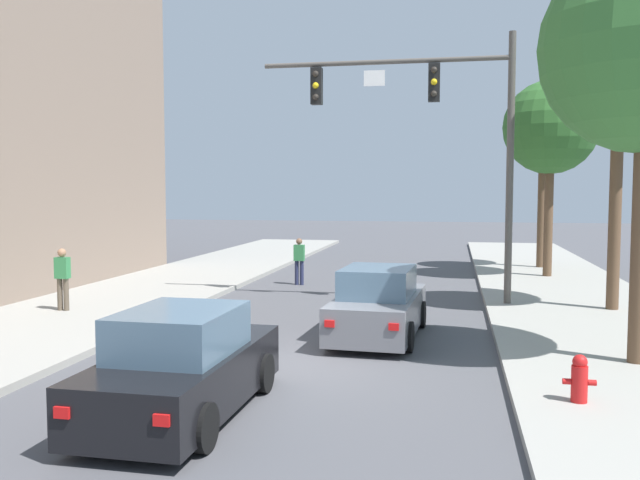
# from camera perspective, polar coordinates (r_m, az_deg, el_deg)

# --- Properties ---
(ground_plane) EXTENTS (120.00, 120.00, 0.00)m
(ground_plane) POSITION_cam_1_polar(r_m,az_deg,el_deg) (12.90, -3.03, -10.66)
(ground_plane) COLOR #4C4C51
(traffic_signal_mast) EXTENTS (7.11, 0.38, 7.50)m
(traffic_signal_mast) POSITION_cam_1_polar(r_m,az_deg,el_deg) (19.57, 9.79, 10.18)
(traffic_signal_mast) COLOR #514C47
(traffic_signal_mast) RESTS_ON sidewalk_right
(car_lead_grey) EXTENTS (2.01, 4.32, 1.60)m
(car_lead_grey) POSITION_cam_1_polar(r_m,az_deg,el_deg) (15.32, 4.96, -5.53)
(car_lead_grey) COLOR slate
(car_lead_grey) RESTS_ON ground
(car_following_black) EXTENTS (1.89, 4.27, 1.60)m
(car_following_black) POSITION_cam_1_polar(r_m,az_deg,el_deg) (10.27, -11.45, -10.48)
(car_following_black) COLOR black
(car_following_black) RESTS_ON ground
(pedestrian_sidewalk_left_walker) EXTENTS (0.36, 0.22, 1.64)m
(pedestrian_sidewalk_left_walker) POSITION_cam_1_polar(r_m,az_deg,el_deg) (19.02, -20.90, -2.86)
(pedestrian_sidewalk_left_walker) COLOR brown
(pedestrian_sidewalk_left_walker) RESTS_ON sidewalk_left
(pedestrian_crossing_road) EXTENTS (0.36, 0.22, 1.64)m
(pedestrian_crossing_road) POSITION_cam_1_polar(r_m,az_deg,el_deg) (23.65, -1.77, -1.61)
(pedestrian_crossing_road) COLOR #232847
(pedestrian_crossing_road) RESTS_ON ground
(fire_hydrant) EXTENTS (0.48, 0.24, 0.72)m
(fire_hydrant) POSITION_cam_1_polar(r_m,az_deg,el_deg) (11.00, 21.05, -10.85)
(fire_hydrant) COLOR red
(fire_hydrant) RESTS_ON sidewalk_right
(street_tree_second) EXTENTS (3.50, 3.50, 7.92)m
(street_tree_second) POSITION_cam_1_polar(r_m,az_deg,el_deg) (19.68, 23.94, 12.51)
(street_tree_second) COLOR brown
(street_tree_second) RESTS_ON sidewalk_right
(street_tree_third) EXTENTS (3.42, 3.42, 7.17)m
(street_tree_third) POSITION_cam_1_polar(r_m,az_deg,el_deg) (26.30, 18.88, 8.92)
(street_tree_third) COLOR brown
(street_tree_third) RESTS_ON sidewalk_right
(street_tree_farthest) EXTENTS (2.92, 2.92, 7.10)m
(street_tree_farthest) POSITION_cam_1_polar(r_m,az_deg,el_deg) (29.28, 18.33, 8.74)
(street_tree_farthest) COLOR brown
(street_tree_farthest) RESTS_ON sidewalk_right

